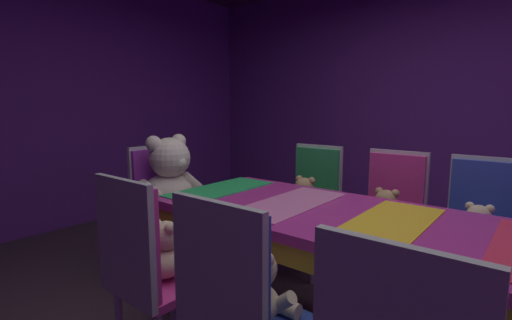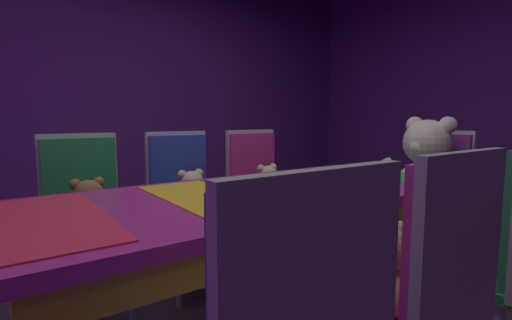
# 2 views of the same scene
# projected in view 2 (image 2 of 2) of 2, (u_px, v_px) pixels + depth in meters

# --- Properties ---
(wall_left) EXTENTS (0.12, 6.40, 2.80)m
(wall_left) POSITION_uv_depth(u_px,v_px,m) (108.00, 85.00, 3.72)
(wall_left) COLOR #59267F
(wall_left) RESTS_ON ground_plane
(banquet_table) EXTENTS (0.90, 2.02, 0.75)m
(banquet_table) POSITION_uv_depth(u_px,v_px,m) (261.00, 209.00, 1.70)
(banquet_table) COLOR #B22D8C
(banquet_table) RESTS_ON ground_plane
(chair_left_0) EXTENTS (0.42, 0.41, 0.98)m
(chair_left_0) POSITION_uv_depth(u_px,v_px,m) (84.00, 205.00, 2.03)
(chair_left_0) COLOR #268C4C
(chair_left_0) RESTS_ON ground_plane
(teddy_left_0) EXTENTS (0.25, 0.32, 0.30)m
(teddy_left_0) POSITION_uv_depth(u_px,v_px,m) (89.00, 212.00, 1.91)
(teddy_left_0) COLOR olive
(teddy_left_0) RESTS_ON chair_left_0
(chair_left_1) EXTENTS (0.42, 0.41, 0.98)m
(chair_left_1) POSITION_uv_depth(u_px,v_px,m) (182.00, 193.00, 2.36)
(chair_left_1) COLOR #2D47B2
(chair_left_1) RESTS_ON ground_plane
(teddy_left_1) EXTENTS (0.25, 0.32, 0.30)m
(teddy_left_1) POSITION_uv_depth(u_px,v_px,m) (193.00, 198.00, 2.25)
(teddy_left_1) COLOR beige
(teddy_left_1) RESTS_ON chair_left_1
(chair_left_2) EXTENTS (0.42, 0.41, 0.98)m
(chair_left_2) POSITION_uv_depth(u_px,v_px,m) (256.00, 184.00, 2.69)
(chair_left_2) COLOR #CC338C
(chair_left_2) RESTS_ON ground_plane
(teddy_left_2) EXTENTS (0.24, 0.31, 0.29)m
(teddy_left_2) POSITION_uv_depth(u_px,v_px,m) (269.00, 188.00, 2.57)
(teddy_left_2) COLOR beige
(teddy_left_2) RESTS_ON chair_left_2
(chair_right_1) EXTENTS (0.42, 0.41, 0.98)m
(chair_right_1) POSITION_uv_depth(u_px,v_px,m) (428.00, 287.00, 1.03)
(chair_right_1) COLOR #CC338C
(chair_right_1) RESTS_ON ground_plane
(teddy_right_1) EXTENTS (0.24, 0.31, 0.29)m
(teddy_right_1) POSITION_uv_depth(u_px,v_px,m) (384.00, 275.00, 1.15)
(teddy_right_1) COLOR tan
(teddy_right_1) RESTS_ON chair_right_1
(chair_right_2) EXTENTS (0.42, 0.41, 0.98)m
(chair_right_2) POSITION_uv_depth(u_px,v_px,m) (511.00, 242.00, 1.41)
(chair_right_2) COLOR #268C4C
(chair_right_2) RESTS_ON ground_plane
(teddy_right_2) EXTENTS (0.25, 0.32, 0.30)m
(teddy_right_2) POSITION_uv_depth(u_px,v_px,m) (471.00, 235.00, 1.53)
(teddy_right_2) COLOR tan
(teddy_right_2) RESTS_ON chair_right_2
(throne_chair) EXTENTS (0.41, 0.42, 0.98)m
(throne_chair) POSITION_uv_depth(u_px,v_px,m) (437.00, 186.00, 2.60)
(throne_chair) COLOR purple
(throne_chair) RESTS_ON ground_plane
(king_teddy_bear) EXTENTS (0.66, 0.51, 0.62)m
(king_teddy_bear) POSITION_uv_depth(u_px,v_px,m) (425.00, 170.00, 2.49)
(king_teddy_bear) COLOR silver
(king_teddy_bear) RESTS_ON throne_chair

